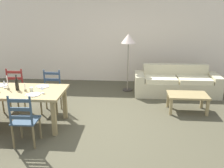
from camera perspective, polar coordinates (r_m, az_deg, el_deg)
ground_plane at (r=5.15m, az=-5.29°, el=-9.57°), size 9.60×9.60×0.02m
wall_far at (r=7.92m, az=-1.47°, el=10.37°), size 9.60×0.16×2.70m
dining_table at (r=5.23m, az=-21.28°, el=-2.25°), size 1.90×0.96×0.75m
dining_chair_near_right at (r=4.48m, az=-19.80°, el=-7.95°), size 0.43×0.41×0.96m
dining_chair_far_left at (r=6.15m, az=-22.02°, el=-1.33°), size 0.43×0.41×0.96m
dining_chair_far_right at (r=5.77m, az=-14.02°, el=-1.74°), size 0.42×0.40×0.96m
dinner_plate_near_right at (r=4.81m, az=-17.83°, el=-2.38°), size 0.24×0.24×0.02m
fork_near_right at (r=4.87m, az=-19.45°, el=-2.37°), size 0.03×0.17×0.01m
dinner_plate_far_left at (r=5.62m, az=-24.45°, el=-0.29°), size 0.24×0.24×0.02m
dinner_plate_far_right at (r=5.25m, az=-15.81°, el=-0.55°), size 0.24×0.24×0.02m
fork_far_right at (r=5.30m, az=-17.33°, el=-0.57°), size 0.03×0.17×0.01m
wine_bottle at (r=5.17m, az=-21.34°, el=-0.11°), size 0.07×0.07×0.32m
wine_glass_near_right at (r=4.84m, az=-16.04°, el=-0.81°), size 0.06×0.06×0.16m
wine_glass_far_left at (r=5.44m, az=-23.92°, el=0.33°), size 0.06×0.06×0.16m
coffee_cup_primary at (r=5.01m, az=-18.32°, el=-1.21°), size 0.07×0.07×0.09m
candle_tall at (r=5.28m, az=-23.15°, el=-0.34°), size 0.05×0.05×0.29m
candle_short at (r=5.08m, az=-19.59°, el=-1.14°), size 0.05×0.05×0.15m
couch at (r=7.02m, az=14.70°, el=0.04°), size 2.29×0.84×0.80m
coffee_table at (r=5.88m, az=17.25°, el=-2.90°), size 0.90×0.56×0.42m
standing_lamp at (r=6.85m, az=3.85°, el=9.75°), size 0.40×0.40×1.64m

